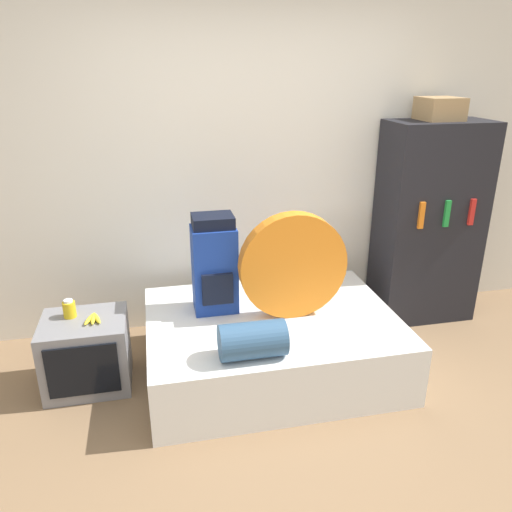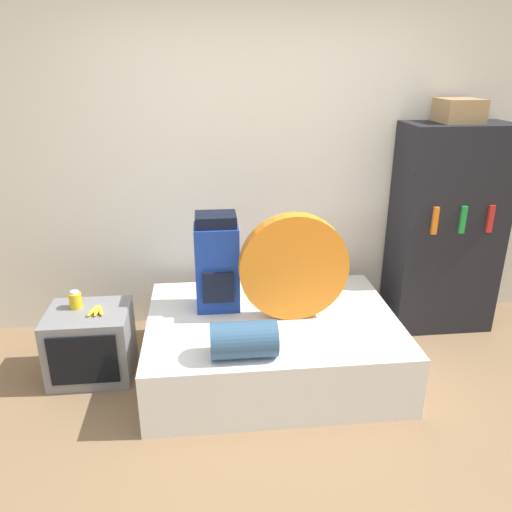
# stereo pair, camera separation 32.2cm
# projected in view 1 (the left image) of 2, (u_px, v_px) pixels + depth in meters

# --- Properties ---
(ground_plane) EXTENTS (16.00, 16.00, 0.00)m
(ground_plane) POSITION_uv_depth(u_px,v_px,m) (307.00, 459.00, 2.75)
(ground_plane) COLOR #846647
(wall_back) EXTENTS (8.00, 0.05, 2.60)m
(wall_back) POSITION_uv_depth(u_px,v_px,m) (245.00, 165.00, 3.85)
(wall_back) COLOR silver
(wall_back) RESTS_ON ground_plane
(bed) EXTENTS (1.69, 1.26, 0.42)m
(bed) POSITION_uv_depth(u_px,v_px,m) (271.00, 342.00, 3.49)
(bed) COLOR white
(bed) RESTS_ON ground_plane
(backpack) EXTENTS (0.30, 0.27, 0.68)m
(backpack) POSITION_uv_depth(u_px,v_px,m) (214.00, 265.00, 3.40)
(backpack) COLOR navy
(backpack) RESTS_ON bed
(tent_bag) EXTENTS (0.73, 0.11, 0.73)m
(tent_bag) POSITION_uv_depth(u_px,v_px,m) (293.00, 266.00, 3.31)
(tent_bag) COLOR orange
(tent_bag) RESTS_ON bed
(sleeping_roll) EXTENTS (0.39, 0.22, 0.22)m
(sleeping_roll) POSITION_uv_depth(u_px,v_px,m) (253.00, 340.00, 2.91)
(sleeping_roll) COLOR #33567A
(sleeping_roll) RESTS_ON bed
(television) EXTENTS (0.54, 0.48, 0.48)m
(television) POSITION_uv_depth(u_px,v_px,m) (87.00, 353.00, 3.31)
(television) COLOR gray
(television) RESTS_ON ground_plane
(canister) EXTENTS (0.08, 0.08, 0.12)m
(canister) POSITION_uv_depth(u_px,v_px,m) (69.00, 309.00, 3.25)
(canister) COLOR gold
(canister) RESTS_ON television
(banana_bunch) EXTENTS (0.12, 0.16, 0.03)m
(banana_bunch) POSITION_uv_depth(u_px,v_px,m) (93.00, 318.00, 3.22)
(banana_bunch) COLOR yellow
(banana_bunch) RESTS_ON television
(bookshelf) EXTENTS (0.80, 0.46, 1.63)m
(bookshelf) POSITION_uv_depth(u_px,v_px,m) (429.00, 224.00, 4.06)
(bookshelf) COLOR black
(bookshelf) RESTS_ON ground_plane
(cardboard_box) EXTENTS (0.29, 0.30, 0.17)m
(cardboard_box) POSITION_uv_depth(u_px,v_px,m) (440.00, 109.00, 3.75)
(cardboard_box) COLOR #A88456
(cardboard_box) RESTS_ON bookshelf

